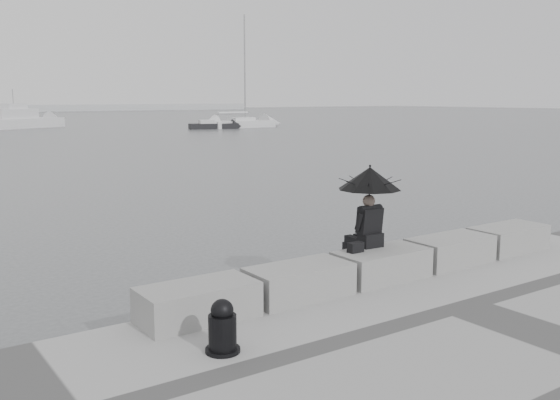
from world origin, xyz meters
TOP-DOWN VIEW (x-y plane):
  - ground at (0.00, 0.00)m, footprint 360.00×360.00m
  - stone_block_far_left at (-3.40, -0.45)m, footprint 1.60×0.80m
  - stone_block_left at (-1.70, -0.45)m, footprint 1.60×0.80m
  - stone_block_centre at (0.00, -0.45)m, footprint 1.60×0.80m
  - stone_block_right at (1.70, -0.45)m, footprint 1.60×0.80m
  - stone_block_far_right at (3.40, -0.45)m, footprint 1.60×0.80m
  - seated_person at (-0.00, -0.13)m, footprint 1.06×1.06m
  - bag at (-0.46, -0.31)m, footprint 0.25×0.15m
  - mooring_bollard at (-3.66, -1.60)m, footprint 0.42×0.42m
  - sailboat_right at (30.59, 54.78)m, footprint 8.30×3.07m
  - motor_cruiser at (9.29, 68.09)m, footprint 10.30×7.30m
  - small_motorboat at (26.59, 54.24)m, footprint 5.65×2.87m

SIDE VIEW (x-z plane):
  - ground at x=0.00m, z-range 0.00..0.00m
  - small_motorboat at x=26.59m, z-range -0.23..0.87m
  - sailboat_right at x=30.59m, z-range -5.93..6.97m
  - stone_block_far_left at x=-3.40m, z-range 0.50..1.00m
  - stone_block_left at x=-1.70m, z-range 0.50..1.00m
  - stone_block_centre at x=0.00m, z-range 0.50..1.00m
  - stone_block_right at x=1.70m, z-range 0.50..1.00m
  - stone_block_far_right at x=3.40m, z-range 0.50..1.00m
  - mooring_bollard at x=-3.66m, z-range 0.45..1.11m
  - motor_cruiser at x=9.29m, z-range -1.36..3.14m
  - bag at x=-0.46m, z-range 1.00..1.16m
  - seated_person at x=0.00m, z-range 1.28..2.67m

